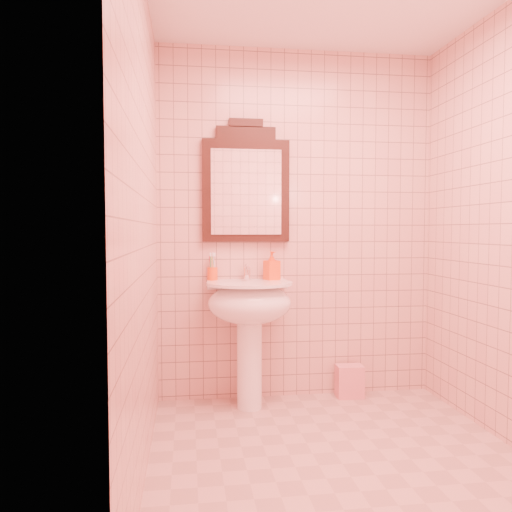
{
  "coord_description": "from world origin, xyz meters",
  "views": [
    {
      "loc": [
        -0.79,
        -2.44,
        1.21
      ],
      "look_at": [
        -0.38,
        0.55,
        1.06
      ],
      "focal_mm": 35.0,
      "sensor_mm": 36.0,
      "label": 1
    }
  ],
  "objects": [
    {
      "name": "faucet",
      "position": [
        -0.38,
        1.01,
        0.92
      ],
      "size": [
        0.04,
        0.16,
        0.11
      ],
      "color": "white",
      "rests_on": "pedestal_sink"
    },
    {
      "name": "mirror",
      "position": [
        -0.38,
        1.07,
        1.53
      ],
      "size": [
        0.62,
        0.06,
        0.86
      ],
      "color": "black",
      "rests_on": "back_wall"
    },
    {
      "name": "towel",
      "position": [
        0.37,
        1.0,
        0.12
      ],
      "size": [
        0.2,
        0.13,
        0.23
      ],
      "primitive_type": "cube",
      "rotation": [
        0.0,
        0.0,
        -0.04
      ],
      "color": "pink",
      "rests_on": "floor"
    },
    {
      "name": "pedestal_sink",
      "position": [
        -0.38,
        0.87,
        0.66
      ],
      "size": [
        0.58,
        0.58,
        0.86
      ],
      "color": "white",
      "rests_on": "floor"
    },
    {
      "name": "back_wall",
      "position": [
        0.0,
        1.1,
        1.25
      ],
      "size": [
        2.0,
        0.02,
        2.5
      ],
      "primitive_type": "cube",
      "color": "#DEAA9B",
      "rests_on": "floor"
    },
    {
      "name": "floor",
      "position": [
        0.0,
        0.0,
        0.0
      ],
      "size": [
        2.2,
        2.2,
        0.0
      ],
      "primitive_type": "plane",
      "color": "tan",
      "rests_on": "ground"
    },
    {
      "name": "toothbrush_cup",
      "position": [
        -0.62,
        1.05,
        0.91
      ],
      "size": [
        0.07,
        0.07,
        0.17
      ],
      "rotation": [
        0.0,
        0.0,
        0.33
      ],
      "color": "#EC4A13",
      "rests_on": "pedestal_sink"
    },
    {
      "name": "soap_dispenser",
      "position": [
        -0.2,
        1.0,
        0.96
      ],
      "size": [
        0.12,
        0.12,
        0.2
      ],
      "primitive_type": "imported",
      "rotation": [
        0.0,
        0.0,
        0.36
      ],
      "color": "#EB4913",
      "rests_on": "pedestal_sink"
    }
  ]
}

